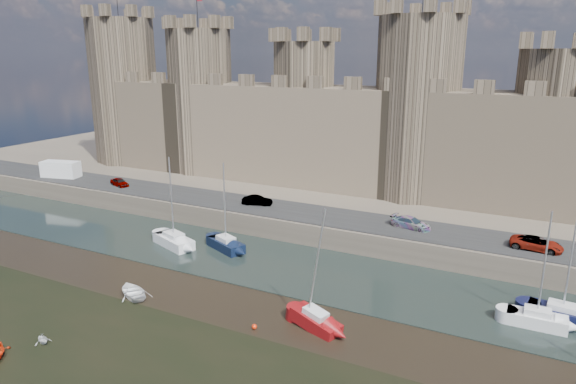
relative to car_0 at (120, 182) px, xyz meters
name	(u,v)px	position (x,y,z in m)	size (l,w,h in m)	color
water_channel	(329,275)	(36.32, -9.50, -3.06)	(160.00, 12.00, 0.08)	black
quay	(416,182)	(36.32, 26.50, -1.85)	(160.00, 60.00, 2.50)	#4C443A
road	(363,221)	(36.32, 0.50, -0.55)	(160.00, 7.00, 0.10)	black
castle	(395,126)	(35.69, 14.50, 8.57)	(108.50, 11.00, 29.00)	#42382B
car_0	(120,182)	(0.00, 0.00, 0.00)	(1.42, 3.53, 1.20)	gray
car_1	(257,201)	(22.33, 0.72, 0.02)	(1.31, 3.76, 1.24)	gray
car_2	(411,223)	(41.72, 0.71, 0.03)	(1.77, 4.36, 1.27)	gray
car_3	(536,244)	(54.17, -0.15, 0.07)	(2.22, 4.80, 1.34)	gray
van	(61,169)	(-11.92, 0.00, 0.65)	(5.74, 2.30, 2.50)	white
sailboat_0	(174,240)	(17.90, -10.28, -2.31)	(5.84, 3.88, 10.19)	silver
sailboat_1	(226,244)	(23.70, -8.55, -2.32)	(5.24, 3.70, 9.79)	black
sailboat_2	(537,318)	(54.79, -11.16, -2.32)	(4.46, 1.78, 9.59)	silver
sailboat_3	(562,313)	(56.62, -9.21, -2.38)	(5.33, 2.51, 9.04)	black
sailboat_4	(316,320)	(39.18, -19.26, -2.36)	(4.60, 2.92, 10.05)	maroon
dinghy_3	(43,339)	(21.77, -30.50, -2.73)	(1.22, 0.74, 1.41)	silver
dinghy_6	(133,292)	(22.30, -21.50, -2.70)	(2.75, 0.80, 3.85)	silver
buoy_1	(254,327)	(34.91, -21.55, -2.89)	(0.43, 0.43, 0.43)	#F32D0A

